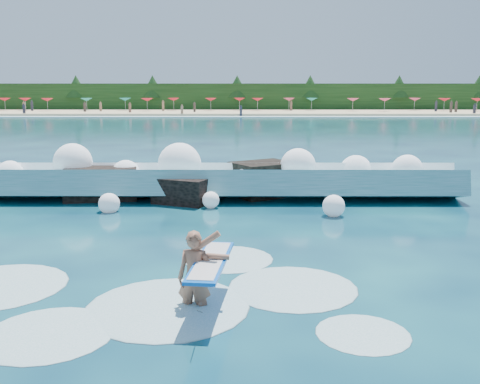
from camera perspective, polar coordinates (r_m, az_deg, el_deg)
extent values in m
plane|color=#071F39|center=(12.00, -7.27, -7.43)|extent=(200.00, 200.00, 0.00)
cube|color=tan|center=(89.39, -0.84, 8.49)|extent=(140.00, 20.00, 0.40)
cube|color=silver|center=(78.41, -0.97, 8.06)|extent=(140.00, 5.00, 0.08)
cube|color=black|center=(99.32, -0.74, 10.05)|extent=(140.00, 4.00, 5.00)
cube|color=teal|center=(18.88, -3.35, 0.70)|extent=(17.44, 2.65, 1.46)
cube|color=white|center=(19.60, -3.22, 2.36)|extent=(17.44, 1.23, 0.68)
cube|color=black|center=(19.48, -14.48, 0.75)|extent=(2.68, 2.17, 1.32)
cube|color=black|center=(18.18, -5.91, 0.01)|extent=(2.24, 2.03, 1.02)
cube|color=black|center=(19.25, 2.47, 1.09)|extent=(2.58, 2.45, 1.42)
imported|color=#8C5841|center=(9.37, -4.86, -9.15)|extent=(0.66, 0.50, 1.65)
cube|color=blue|center=(9.30, -3.13, -7.41)|extent=(0.76, 2.31, 0.06)
cube|color=silver|center=(9.30, -3.13, -7.33)|extent=(0.65, 2.11, 0.06)
cylinder|color=black|center=(8.28, -4.31, -12.61)|extent=(0.01, 0.91, 0.43)
sphere|color=white|center=(20.53, -23.30, 1.80)|extent=(0.93, 0.93, 0.93)
sphere|color=white|center=(19.78, -17.39, 3.03)|extent=(1.35, 1.35, 1.35)
sphere|color=white|center=(19.33, -12.07, 1.84)|extent=(1.02, 1.02, 1.02)
sphere|color=white|center=(19.18, -6.46, 2.94)|extent=(1.55, 1.55, 1.55)
sphere|color=white|center=(18.62, 0.89, 1.36)|extent=(0.91, 0.91, 0.91)
sphere|color=white|center=(18.85, 6.20, 2.77)|extent=(1.25, 1.25, 1.25)
sphere|color=white|center=(19.72, 12.25, 2.17)|extent=(1.16, 1.16, 1.16)
sphere|color=white|center=(19.25, 17.40, 2.23)|extent=(1.07, 1.07, 1.07)
sphere|color=white|center=(17.19, -13.79, -1.21)|extent=(0.67, 0.67, 0.67)
sphere|color=white|center=(17.23, -3.13, -0.86)|extent=(0.55, 0.55, 0.55)
sphere|color=white|center=(16.33, 9.96, -1.48)|extent=(0.68, 0.68, 0.68)
ellipsoid|color=silver|center=(9.65, -7.72, -12.07)|extent=(2.90, 2.90, 0.14)
ellipsoid|color=silver|center=(9.11, -19.74, -14.05)|extent=(2.09, 2.09, 0.10)
ellipsoid|color=silver|center=(10.48, 5.64, -10.14)|extent=(2.50, 2.50, 0.13)
ellipsoid|color=silver|center=(12.12, -1.28, -7.16)|extent=(2.04, 2.04, 0.10)
ellipsoid|color=silver|center=(8.82, 12.97, -14.54)|extent=(1.49, 1.49, 0.07)
cone|color=red|center=(101.90, -23.82, 9.03)|extent=(2.00, 2.00, 0.50)
cone|color=red|center=(99.60, -21.94, 9.14)|extent=(2.00, 2.00, 0.50)
cone|color=red|center=(96.03, -19.88, 9.25)|extent=(2.00, 2.00, 0.50)
cone|color=teal|center=(95.81, -16.07, 9.46)|extent=(2.00, 2.00, 0.50)
cone|color=teal|center=(95.49, -12.15, 9.63)|extent=(2.00, 2.00, 0.50)
cone|color=red|center=(91.95, -9.89, 9.68)|extent=(2.00, 2.00, 0.50)
cone|color=red|center=(94.09, -7.10, 9.78)|extent=(2.00, 2.00, 0.50)
cone|color=red|center=(92.66, -3.14, 9.83)|extent=(2.00, 2.00, 0.50)
cone|color=red|center=(93.78, -0.06, 9.85)|extent=(2.00, 2.00, 0.50)
cone|color=red|center=(92.48, 1.88, 9.83)|extent=(2.00, 2.00, 0.50)
cone|color=#D03D67|center=(93.87, 5.25, 9.81)|extent=(2.00, 2.00, 0.50)
cone|color=teal|center=(94.28, 7.65, 9.76)|extent=(2.00, 2.00, 0.50)
cone|color=#D03D67|center=(92.34, 11.96, 9.61)|extent=(2.00, 2.00, 0.50)
cone|color=#D03D67|center=(91.87, 15.18, 9.47)|extent=(2.00, 2.00, 0.50)
cone|color=#D03D67|center=(98.16, 18.14, 9.37)|extent=(2.00, 2.00, 0.50)
cone|color=red|center=(97.04, 20.97, 9.18)|extent=(2.00, 2.00, 0.50)
cone|color=red|center=(97.80, 23.98, 8.98)|extent=(2.00, 2.00, 0.50)
cube|color=#3F332D|center=(86.10, -7.58, 8.97)|extent=(0.35, 0.22, 1.55)
cube|color=#8C664C|center=(88.26, 3.80, 9.04)|extent=(0.35, 0.22, 1.44)
cube|color=#262633|center=(85.53, 0.78, 8.98)|extent=(0.35, 0.22, 1.35)
cube|color=#3F332D|center=(92.12, -17.60, 8.66)|extent=(0.35, 0.22, 1.52)
cube|color=#8C664C|center=(91.00, -10.04, 8.97)|extent=(0.35, 0.22, 1.49)
cube|color=#262633|center=(87.72, -6.99, 8.99)|extent=(0.35, 0.22, 1.48)
cube|color=#8C664C|center=(87.47, -1.66, 9.07)|extent=(0.35, 0.22, 1.53)
cube|color=#262633|center=(82.31, 11.50, 8.51)|extent=(0.35, 0.22, 1.47)
cube|color=#8C664C|center=(91.69, -14.65, 8.77)|extent=(0.35, 0.22, 1.39)
cube|color=#262633|center=(88.28, 13.62, 8.81)|extent=(0.35, 0.22, 1.58)
cube|color=brown|center=(86.12, 0.75, 9.06)|extent=(0.35, 0.22, 1.57)
cube|color=#3F332D|center=(82.83, -14.81, 8.42)|extent=(0.35, 0.22, 1.55)
cube|color=#8C664C|center=(91.36, -18.72, 8.61)|extent=(0.35, 0.22, 1.60)
cube|color=#3F332D|center=(86.26, -7.11, 8.96)|extent=(0.35, 0.22, 1.49)
cube|color=#262633|center=(82.41, 7.91, 8.89)|extent=(0.35, 0.22, 1.57)
cube|color=brown|center=(94.51, 9.81, 9.06)|extent=(0.35, 0.22, 1.56)
cube|color=#8C664C|center=(86.74, 4.44, 9.05)|extent=(0.35, 0.22, 1.60)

